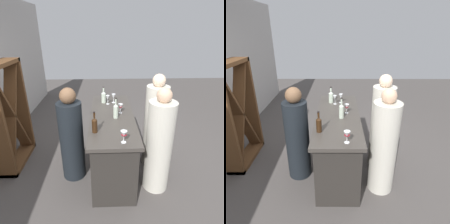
# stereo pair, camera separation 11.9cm
# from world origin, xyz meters

# --- Properties ---
(ground_plane) EXTENTS (12.00, 12.00, 0.00)m
(ground_plane) POSITION_xyz_m (0.00, 0.00, 0.00)
(ground_plane) COLOR #4C4744
(bar_counter) EXTENTS (1.83, 0.67, 0.95)m
(bar_counter) POSITION_xyz_m (0.00, 0.00, 0.48)
(bar_counter) COLOR #2A2723
(bar_counter) RESTS_ON ground
(wine_rack) EXTENTS (0.92, 0.28, 1.73)m
(wine_rack) POSITION_xyz_m (0.18, 1.65, 0.87)
(wine_rack) COLOR brown
(wine_rack) RESTS_ON ground
(wine_bottle_leftmost_amber_brown) EXTENTS (0.07, 0.07, 0.29)m
(wine_bottle_leftmost_amber_brown) POSITION_xyz_m (-0.52, 0.24, 1.06)
(wine_bottle_leftmost_amber_brown) COLOR #331E0F
(wine_bottle_leftmost_amber_brown) RESTS_ON bar_counter
(wine_bottle_second_left_clear_pale) EXTENTS (0.07, 0.07, 0.32)m
(wine_bottle_second_left_clear_pale) POSITION_xyz_m (-0.10, -0.05, 1.07)
(wine_bottle_second_left_clear_pale) COLOR #B7C6B2
(wine_bottle_second_left_clear_pale) RESTS_ON bar_counter
(wine_bottle_center_clear_pale) EXTENTS (0.08, 0.08, 0.29)m
(wine_bottle_center_clear_pale) POSITION_xyz_m (0.54, 0.13, 1.06)
(wine_bottle_center_clear_pale) COLOR #B7C6B2
(wine_bottle_center_clear_pale) RESTS_ON bar_counter
(wine_glass_near_left) EXTENTS (0.07, 0.07, 0.15)m
(wine_glass_near_left) POSITION_xyz_m (0.08, -0.14, 1.05)
(wine_glass_near_left) COLOR white
(wine_glass_near_left) RESTS_ON bar_counter
(wine_glass_near_center) EXTENTS (0.08, 0.08, 0.15)m
(wine_glass_near_center) POSITION_xyz_m (-0.78, -0.11, 1.05)
(wine_glass_near_center) COLOR white
(wine_glass_near_center) RESTS_ON bar_counter
(wine_glass_near_right) EXTENTS (0.07, 0.07, 0.16)m
(wine_glass_near_right) POSITION_xyz_m (0.53, -0.05, 1.06)
(wine_glass_near_right) COLOR white
(wine_glass_near_right) RESTS_ON bar_counter
(wine_glass_far_left) EXTENTS (0.06, 0.06, 0.16)m
(wine_glass_far_left) POSITION_xyz_m (0.46, 0.06, 1.06)
(wine_glass_far_left) COLOR white
(wine_glass_far_left) RESTS_ON bar_counter
(person_left_guest) EXTENTS (0.43, 0.43, 1.53)m
(person_left_guest) POSITION_xyz_m (-0.51, -0.62, 0.70)
(person_left_guest) COLOR beige
(person_left_guest) RESTS_ON ground
(person_center_guest) EXTENTS (0.43, 0.43, 1.57)m
(person_center_guest) POSITION_xyz_m (0.05, -0.70, 0.72)
(person_center_guest) COLOR beige
(person_center_guest) RESTS_ON ground
(person_right_guest) EXTENTS (0.39, 0.39, 1.45)m
(person_right_guest) POSITION_xyz_m (-0.22, 0.61, 0.67)
(person_right_guest) COLOR black
(person_right_guest) RESTS_ON ground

